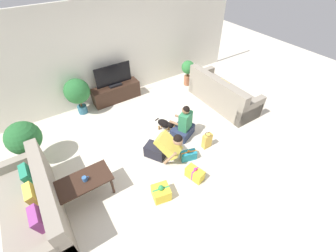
{
  "coord_description": "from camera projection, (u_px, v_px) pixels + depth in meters",
  "views": [
    {
      "loc": [
        -1.67,
        -2.93,
        3.73
      ],
      "look_at": [
        0.39,
        0.17,
        0.45
      ],
      "focal_mm": 24.0,
      "sensor_mm": 36.0,
      "label": 1
    }
  ],
  "objects": [
    {
      "name": "sofa_right",
      "position": [
        222.0,
        95.0,
        6.15
      ],
      "size": [
        0.82,
        2.03,
        0.86
      ],
      "rotation": [
        0.0,
        0.0,
        1.57
      ],
      "color": "gray",
      "rests_on": "ground_plane"
    },
    {
      "name": "gift_box_a",
      "position": [
        195.0,
        174.0,
        4.4
      ],
      "size": [
        0.28,
        0.39,
        0.29
      ],
      "rotation": [
        0.0,
        0.0,
        0.25
      ],
      "color": "yellow",
      "rests_on": "ground_plane"
    },
    {
      "name": "tv",
      "position": [
        114.0,
        77.0,
        6.02
      ],
      "size": [
        0.99,
        0.2,
        0.61
      ],
      "color": "black",
      "rests_on": "tv_console"
    },
    {
      "name": "coffee_table",
      "position": [
        80.0,
        184.0,
        3.88
      ],
      "size": [
        1.07,
        0.51,
        0.47
      ],
      "color": "#382319",
      "rests_on": "ground_plane"
    },
    {
      "name": "gift_bag_a",
      "position": [
        207.0,
        141.0,
        4.99
      ],
      "size": [
        0.21,
        0.14,
        0.39
      ],
      "rotation": [
        0.0,
        0.0,
        0.02
      ],
      "color": "#E5B74C",
      "rests_on": "ground_plane"
    },
    {
      "name": "potted_plant_back_left",
      "position": [
        77.0,
        92.0,
        5.63
      ],
      "size": [
        0.63,
        0.63,
        0.99
      ],
      "color": "#336B84",
      "rests_on": "ground_plane"
    },
    {
      "name": "ground_plane",
      "position": [
        158.0,
        152.0,
        4.99
      ],
      "size": [
        16.0,
        16.0,
        0.0
      ],
      "primitive_type": "plane",
      "color": "beige"
    },
    {
      "name": "sofa_left",
      "position": [
        36.0,
        206.0,
        3.67
      ],
      "size": [
        0.82,
        2.03,
        0.86
      ],
      "rotation": [
        0.0,
        0.0,
        -1.57
      ],
      "color": "gray",
      "rests_on": "ground_plane"
    },
    {
      "name": "person_sitting",
      "position": [
        184.0,
        126.0,
        5.2
      ],
      "size": [
        0.64,
        0.61,
        0.86
      ],
      "rotation": [
        0.0,
        0.0,
        3.58
      ],
      "color": "#283351",
      "rests_on": "ground_plane"
    },
    {
      "name": "wall_back",
      "position": [
        103.0,
        54.0,
        5.77
      ],
      "size": [
        8.4,
        0.06,
        2.6
      ],
      "color": "white",
      "rests_on": "ground_plane"
    },
    {
      "name": "mug",
      "position": [
        85.0,
        179.0,
        3.84
      ],
      "size": [
        0.12,
        0.08,
        0.09
      ],
      "color": "#386BAD",
      "rests_on": "coffee_table"
    },
    {
      "name": "gift_box_b",
      "position": [
        161.0,
        192.0,
        4.07
      ],
      "size": [
        0.36,
        0.35,
        0.33
      ],
      "rotation": [
        0.0,
        0.0,
        -0.23
      ],
      "color": "yellow",
      "rests_on": "ground_plane"
    },
    {
      "name": "person_kneeling",
      "position": [
        164.0,
        147.0,
        4.61
      ],
      "size": [
        0.67,
        0.83,
        0.8
      ],
      "rotation": [
        0.0,
        0.0,
        0.54
      ],
      "color": "#23232D",
      "rests_on": "ground_plane"
    },
    {
      "name": "potted_plant_corner_left",
      "position": [
        24.0,
        139.0,
        4.35
      ],
      "size": [
        0.66,
        0.66,
        1.01
      ],
      "color": "beige",
      "rests_on": "ground_plane"
    },
    {
      "name": "gift_box_c",
      "position": [
        188.0,
        155.0,
        4.77
      ],
      "size": [
        0.37,
        0.25,
        0.26
      ],
      "rotation": [
        0.0,
        0.0,
        -0.28
      ],
      "color": "teal",
      "rests_on": "ground_plane"
    },
    {
      "name": "dog",
      "position": [
        166.0,
        124.0,
        5.37
      ],
      "size": [
        0.32,
        0.52,
        0.34
      ],
      "rotation": [
        0.0,
        0.0,
        0.43
      ],
      "color": "black",
      "rests_on": "ground_plane"
    },
    {
      "name": "potted_plant_corner_right",
      "position": [
        188.0,
        70.0,
        6.81
      ],
      "size": [
        0.4,
        0.4,
        0.79
      ],
      "color": "#A36042",
      "rests_on": "ground_plane"
    },
    {
      "name": "tv_console",
      "position": [
        116.0,
        93.0,
        6.35
      ],
      "size": [
        1.33,
        0.38,
        0.47
      ],
      "color": "#382319",
      "rests_on": "ground_plane"
    }
  ]
}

